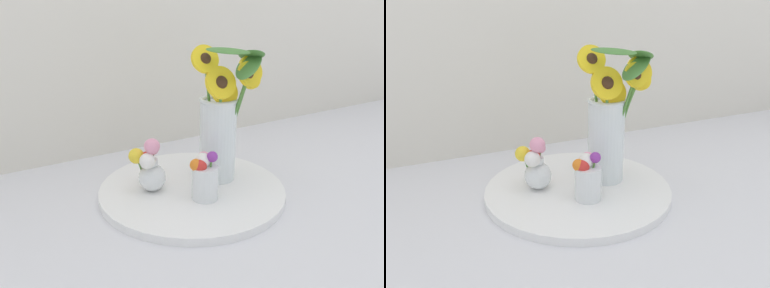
% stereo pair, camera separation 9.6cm
% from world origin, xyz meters
% --- Properties ---
extents(ground_plane, '(6.00, 6.00, 0.00)m').
position_xyz_m(ground_plane, '(0.00, 0.00, 0.00)').
color(ground_plane, silver).
extents(serving_tray, '(0.49, 0.49, 0.02)m').
position_xyz_m(serving_tray, '(-0.02, 0.10, 0.01)').
color(serving_tray, white).
rests_on(serving_tray, ground_plane).
extents(mason_jar_sunflowers, '(0.23, 0.17, 0.37)m').
position_xyz_m(mason_jar_sunflowers, '(0.07, 0.10, 0.18)').
color(mason_jar_sunflowers, silver).
rests_on(mason_jar_sunflowers, serving_tray).
extents(vase_small_center, '(0.07, 0.07, 0.12)m').
position_xyz_m(vase_small_center, '(-0.03, 0.02, 0.08)').
color(vase_small_center, white).
rests_on(vase_small_center, serving_tray).
extents(vase_bulb_right, '(0.09, 0.08, 0.14)m').
position_xyz_m(vase_bulb_right, '(-0.13, 0.13, 0.08)').
color(vase_bulb_right, white).
rests_on(vase_bulb_right, serving_tray).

